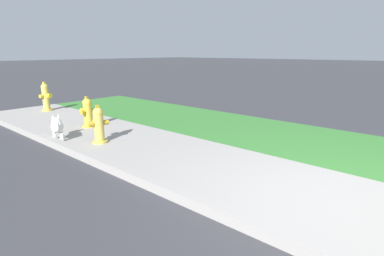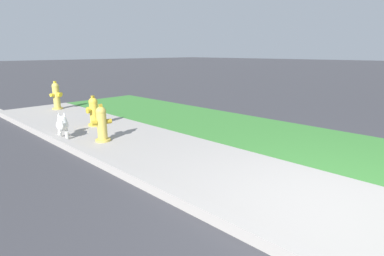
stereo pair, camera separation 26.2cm
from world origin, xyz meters
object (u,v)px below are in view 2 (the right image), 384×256
Objects in this scene: small_white_dog at (62,125)px; fire_hydrant_across_street at (56,96)px; fire_hydrant_mid_block at (102,124)px; fire_hydrant_near_corner at (94,112)px.

fire_hydrant_across_street is at bearing 2.08° from small_white_dog.
fire_hydrant_across_street is 3.24m from small_white_dog.
fire_hydrant_mid_block reaches higher than fire_hydrant_near_corner.
fire_hydrant_mid_block is 0.87× the size of fire_hydrant_across_street.
fire_hydrant_mid_block reaches higher than small_white_dog.
fire_hydrant_across_street reaches higher than fire_hydrant_mid_block.
fire_hydrant_near_corner is 1.02m from small_white_dog.
small_white_dog is at bearing 130.50° from fire_hydrant_mid_block.
fire_hydrant_mid_block is at bearing 63.87° from fire_hydrant_across_street.
small_white_dog is (-0.76, -0.41, -0.07)m from fire_hydrant_mid_block.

